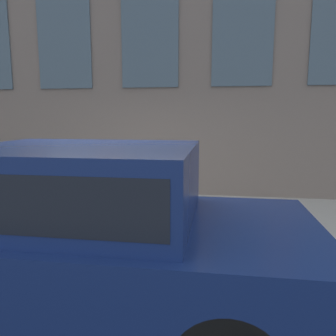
# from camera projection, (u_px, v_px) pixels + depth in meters

# --- Properties ---
(ground_plane) EXTENTS (80.00, 80.00, 0.00)m
(ground_plane) POSITION_uv_depth(u_px,v_px,m) (107.00, 254.00, 4.68)
(ground_plane) COLOR #2D2D30
(sidewalk) EXTENTS (3.19, 60.00, 0.15)m
(sidewalk) POSITION_uv_depth(u_px,v_px,m) (134.00, 216.00, 6.22)
(sidewalk) COLOR #B2ADA3
(sidewalk) RESTS_ON ground_plane
(fire_hydrant) EXTENTS (0.32, 0.44, 0.76)m
(fire_hydrant) POSITION_uv_depth(u_px,v_px,m) (144.00, 209.00, 5.04)
(fire_hydrant) COLOR gold
(fire_hydrant) RESTS_ON sidewalk
(person) EXTENTS (0.33, 0.22, 1.38)m
(person) POSITION_uv_depth(u_px,v_px,m) (190.00, 175.00, 5.44)
(person) COLOR #726651
(person) RESTS_ON sidewalk
(parked_car_navy_near) EXTENTS (1.87, 4.21, 1.68)m
(parked_car_navy_near) POSITION_uv_depth(u_px,v_px,m) (84.00, 227.00, 3.03)
(parked_car_navy_near) COLOR black
(parked_car_navy_near) RESTS_ON ground_plane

